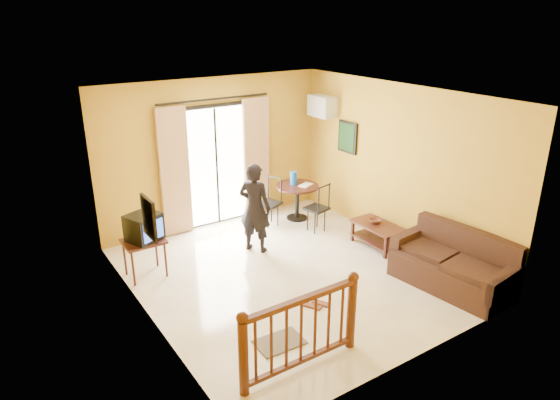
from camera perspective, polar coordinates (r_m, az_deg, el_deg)
ground at (r=7.98m, az=1.09°, el=-8.44°), size 5.00×5.00×0.00m
room_shell at (r=7.30m, az=1.18°, el=3.31°), size 5.00×5.00×5.00m
balcony_door at (r=9.46m, az=-7.25°, el=4.00°), size 2.25×0.14×2.46m
tv_table at (r=7.97m, az=-15.32°, el=-4.96°), size 0.61×0.51×0.61m
television at (r=7.85m, az=-15.29°, el=-3.03°), size 0.59×0.56×0.42m
picture_left at (r=6.25m, az=-14.74°, el=-1.99°), size 0.05×0.42×0.52m
dining_table at (r=9.80m, az=1.98°, el=0.87°), size 0.84×0.84×0.70m
water_jug at (r=9.76m, az=1.57°, el=2.52°), size 0.14×0.14×0.26m
serving_tray at (r=9.75m, az=2.99°, el=1.74°), size 0.33×0.27×0.02m
dining_chairs at (r=9.58m, az=1.44°, el=-3.19°), size 1.10×1.20×0.95m
air_conditioner at (r=9.93m, az=4.82°, el=10.62°), size 0.31×0.60×0.40m
botanical_print at (r=9.62m, az=7.72°, el=7.13°), size 0.05×0.50×0.60m
coffee_table at (r=8.90m, az=11.10°, el=-3.58°), size 0.52×0.94×0.42m
bowl at (r=8.89m, az=10.81°, el=-2.40°), size 0.27×0.27×0.07m
sofa at (r=7.95m, az=19.27°, el=-7.14°), size 1.04×1.92×0.87m
standing_person at (r=8.42m, az=-2.90°, el=-0.91°), size 0.63×0.68×1.56m
stair_balustrade at (r=5.80m, az=2.44°, el=-14.33°), size 1.63×0.13×1.04m
doormat at (r=6.50m, az=-0.05°, el=-15.92°), size 0.62×0.43×0.02m
sandals at (r=7.21m, az=4.21°, el=-11.84°), size 0.34×0.27×0.03m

